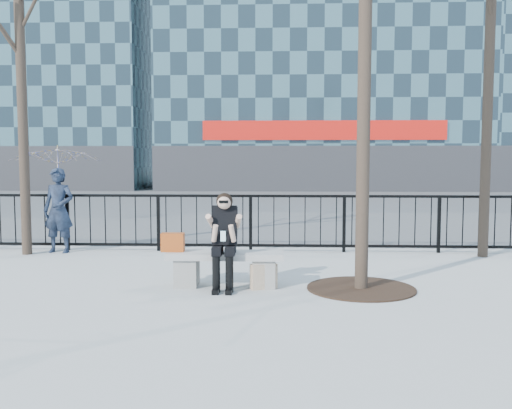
{
  "coord_description": "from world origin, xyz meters",
  "views": [
    {
      "loc": [
        0.78,
        -7.94,
        1.84
      ],
      "look_at": [
        0.4,
        0.8,
        1.1
      ],
      "focal_mm": 40.0,
      "sensor_mm": 36.0,
      "label": 1
    }
  ],
  "objects": [
    {
      "name": "railing",
      "position": [
        0.0,
        3.0,
        0.55
      ],
      "size": [
        14.0,
        0.06,
        1.1
      ],
      "color": "black",
      "rests_on": "ground"
    },
    {
      "name": "tree_grate",
      "position": [
        1.9,
        -0.1,
        0.01
      ],
      "size": [
        1.5,
        1.5,
        0.02
      ],
      "primitive_type": "cylinder",
      "color": "black",
      "rests_on": "ground"
    },
    {
      "name": "shopping_bag",
      "position": [
        0.55,
        -0.12,
        0.17
      ],
      "size": [
        0.39,
        0.27,
        0.35
      ],
      "primitive_type": "cube",
      "rotation": [
        0.0,
        0.0,
        0.4
      ],
      "color": "beige",
      "rests_on": "ground"
    },
    {
      "name": "bench_main",
      "position": [
        0.0,
        0.0,
        0.3
      ],
      "size": [
        1.65,
        0.46,
        0.49
      ],
      "color": "slate",
      "rests_on": "ground"
    },
    {
      "name": "street_surface",
      "position": [
        0.0,
        15.0,
        0.0
      ],
      "size": [
        60.0,
        23.0,
        0.01
      ],
      "primitive_type": "cube",
      "color": "#474747",
      "rests_on": "ground"
    },
    {
      "name": "vendor_umbrella",
      "position": [
        -5.23,
        7.09,
        1.07
      ],
      "size": [
        3.01,
        3.04,
        2.14
      ],
      "primitive_type": "imported",
      "rotation": [
        0.0,
        0.0,
        -0.35
      ],
      "color": "yellow",
      "rests_on": "ground"
    },
    {
      "name": "building_left",
      "position": [
        -15.0,
        27.0,
        11.3
      ],
      "size": [
        16.2,
        10.2,
        22.6
      ],
      "color": "slate",
      "rests_on": "ground"
    },
    {
      "name": "seated_woman",
      "position": [
        0.0,
        -0.16,
        0.67
      ],
      "size": [
        0.5,
        0.64,
        1.34
      ],
      "color": "black",
      "rests_on": "ground"
    },
    {
      "name": "standing_man",
      "position": [
        -3.46,
        2.72,
        0.81
      ],
      "size": [
        0.63,
        0.45,
        1.63
      ],
      "primitive_type": "imported",
      "rotation": [
        0.0,
        0.0,
        -0.1
      ],
      "color": "black",
      "rests_on": "ground"
    },
    {
      "name": "handbag",
      "position": [
        -0.75,
        0.02,
        0.62
      ],
      "size": [
        0.32,
        0.15,
        0.27
      ],
      "primitive_type": "cube",
      "rotation": [
        0.0,
        0.0,
        0.01
      ],
      "color": "#AC4515",
      "rests_on": "bench_main"
    },
    {
      "name": "ground",
      "position": [
        0.0,
        0.0,
        0.0
      ],
      "size": [
        120.0,
        120.0,
        0.0
      ],
      "primitive_type": "plane",
      "color": "#A1A29C",
      "rests_on": "ground"
    }
  ]
}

